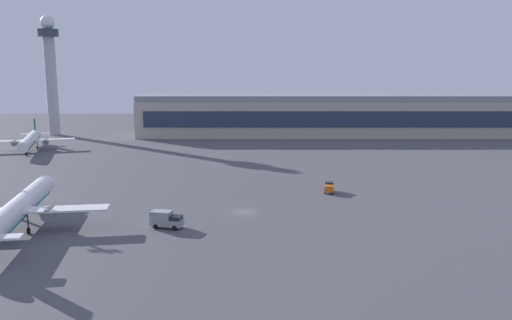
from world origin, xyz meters
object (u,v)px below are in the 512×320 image
at_px(airplane_far_stand, 29,140).
at_px(baggage_tractor, 328,187).
at_px(control_tower, 49,68).
at_px(airplane_taxiway_distant, 16,210).
at_px(catering_truck, 165,219).

height_order(airplane_far_stand, baggage_tractor, airplane_far_stand).
xyz_separation_m(control_tower, airplane_far_stand, (6.94, -40.23, -23.59)).
relative_size(control_tower, airplane_taxiway_distant, 1.20).
height_order(control_tower, catering_truck, control_tower).
bearing_deg(airplane_taxiway_distant, airplane_far_stand, 103.38).
bearing_deg(airplane_far_stand, catering_truck, 109.24).
relative_size(control_tower, catering_truck, 7.88).
distance_m(airplane_taxiway_distant, baggage_tractor, 64.35).
bearing_deg(control_tower, baggage_tractor, -44.88).
bearing_deg(catering_truck, baggage_tractor, 141.87).
relative_size(airplane_far_stand, baggage_tractor, 8.18).
bearing_deg(airplane_taxiway_distant, control_tower, 99.79).
relative_size(airplane_taxiway_distant, airplane_far_stand, 1.11).
height_order(airplane_taxiway_distant, baggage_tractor, airplane_taxiway_distant).
distance_m(control_tower, airplane_taxiway_distant, 135.01).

